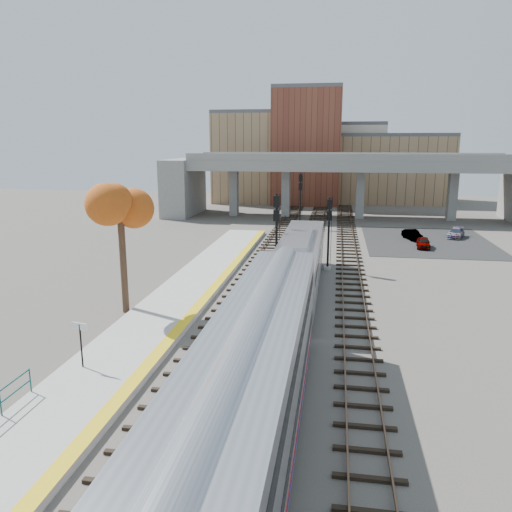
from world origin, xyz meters
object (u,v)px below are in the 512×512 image
(signal_mast_far, at_px, (300,201))
(car_c, at_px, (456,233))
(locomotive, at_px, (300,262))
(car_a, at_px, (423,243))
(tree, at_px, (120,211))
(signal_mast_near, at_px, (276,238))
(coach, at_px, (246,413))
(car_b, at_px, (412,235))
(signal_mast_mid, at_px, (328,236))

(signal_mast_far, height_order, car_c, signal_mast_far)
(locomotive, bearing_deg, car_a, 56.14)
(signal_mast_far, bearing_deg, tree, -104.16)
(locomotive, distance_m, tree, 13.66)
(signal_mast_near, bearing_deg, locomotive, -52.19)
(coach, height_order, signal_mast_near, signal_mast_near)
(locomotive, relative_size, car_b, 5.50)
(signal_mast_far, bearing_deg, car_a, -38.21)
(locomotive, xyz_separation_m, signal_mast_mid, (2.00, 6.77, 0.79))
(car_a, bearing_deg, signal_mast_near, -126.49)
(tree, height_order, car_c, tree)
(signal_mast_near, bearing_deg, car_a, 47.03)
(locomotive, distance_m, car_a, 21.42)
(locomotive, height_order, tree, tree)
(signal_mast_mid, bearing_deg, locomotive, -106.46)
(coach, relative_size, signal_mast_near, 3.53)
(tree, distance_m, car_b, 37.19)
(signal_mast_far, distance_m, tree, 36.68)
(signal_mast_mid, xyz_separation_m, car_a, (9.90, 10.97, -2.46))
(signal_mast_far, bearing_deg, car_b, -25.43)
(car_b, bearing_deg, tree, -144.32)
(coach, xyz_separation_m, car_c, (16.63, 47.04, -2.20))
(signal_mast_mid, bearing_deg, signal_mast_near, -135.26)
(locomotive, relative_size, signal_mast_far, 2.66)
(coach, height_order, car_a, coach)
(signal_mast_near, distance_m, car_c, 28.84)
(locomotive, bearing_deg, signal_mast_near, 127.81)
(signal_mast_mid, distance_m, signal_mast_far, 22.37)
(signal_mast_mid, bearing_deg, tree, -134.13)
(signal_mast_near, bearing_deg, tree, -133.62)
(signal_mast_near, relative_size, car_c, 1.83)
(signal_mast_far, relative_size, car_b, 2.07)
(coach, height_order, signal_mast_far, signal_mast_far)
(car_a, bearing_deg, coach, -99.96)
(signal_mast_far, xyz_separation_m, car_a, (14.00, -11.02, -2.97))
(signal_mast_mid, distance_m, tree, 19.09)
(car_c, bearing_deg, locomotive, -102.15)
(tree, bearing_deg, signal_mast_far, 75.84)
(coach, distance_m, car_a, 42.12)
(locomotive, height_order, signal_mast_near, signal_mast_near)
(coach, xyz_separation_m, tree, (-11.04, 15.94, 4.00))
(signal_mast_mid, distance_m, car_a, 14.98)
(coach, distance_m, signal_mast_far, 51.41)
(tree, bearing_deg, car_c, 48.34)
(car_a, distance_m, car_b, 4.63)
(locomotive, height_order, car_c, locomotive)
(locomotive, xyz_separation_m, car_c, (16.63, 24.43, -1.68))
(coach, height_order, car_c, coach)
(signal_mast_mid, height_order, car_b, signal_mast_mid)
(signal_mast_mid, bearing_deg, car_b, 58.91)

